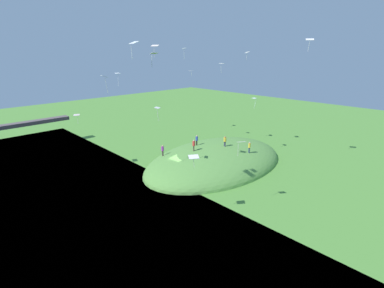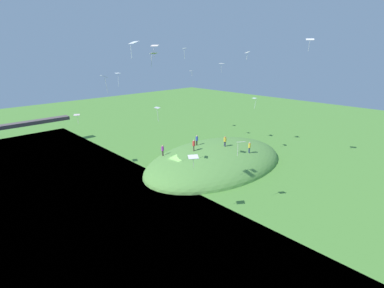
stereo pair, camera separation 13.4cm
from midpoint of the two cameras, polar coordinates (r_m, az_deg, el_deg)
ground_plane at (r=43.49m, az=-2.55°, el=-5.78°), size 160.00×160.00×0.00m
grass_hill at (r=47.18m, az=4.97°, el=-3.86°), size 27.19×17.39×6.03m
person_watching_kites at (r=45.83m, az=6.89°, el=0.81°), size 0.57×0.57×1.75m
person_walking_path at (r=46.60m, az=1.08°, el=1.04°), size 0.56×0.56×1.75m
person_with_child at (r=44.65m, az=-5.97°, el=-1.05°), size 0.42×0.42×1.82m
person_near_shore at (r=45.03m, az=11.81°, el=-0.40°), size 0.38×0.38×1.82m
person_on_hilltop at (r=43.75m, az=0.47°, el=-0.01°), size 0.61×0.61×1.83m
kite_0 at (r=33.74m, az=-7.56°, el=19.31°), size 0.93×1.02×1.32m
kite_1 at (r=28.39m, az=0.38°, el=-2.71°), size 1.27×1.18×1.41m
kite_2 at (r=44.70m, az=23.16°, el=19.09°), size 1.18×1.31×1.75m
kite_3 at (r=50.49m, az=11.36°, el=17.94°), size 1.12×1.18×1.38m
kite_4 at (r=34.12m, az=-17.42°, el=12.94°), size 0.84×1.08×2.03m
kite_5 at (r=49.46m, az=12.79°, el=9.02°), size 0.94×1.03×1.82m
kite_6 at (r=30.50m, az=10.12°, el=0.27°), size 1.06×0.98×1.75m
kite_7 at (r=61.78m, az=-0.08°, el=14.79°), size 1.05×0.83×1.17m
kite_8 at (r=29.12m, az=-7.79°, el=17.81°), size 0.76×0.57×1.43m
kite_9 at (r=28.09m, az=-11.79°, el=19.62°), size 0.76×1.07×1.59m
kite_10 at (r=52.02m, az=6.22°, el=16.05°), size 1.23×1.00×1.70m
kite_11 at (r=35.63m, az=-7.04°, el=7.23°), size 1.03×0.96×1.89m
kite_12 at (r=44.31m, az=-22.51°, el=5.52°), size 1.25×1.42×1.41m
kite_13 at (r=52.52m, az=-1.47°, el=18.92°), size 0.78×0.95×1.95m
kite_14 at (r=44.10m, az=-14.94°, el=13.65°), size 0.76×0.55×1.95m
mooring_post at (r=40.25m, az=-2.91°, el=-6.94°), size 0.14×0.14×1.15m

